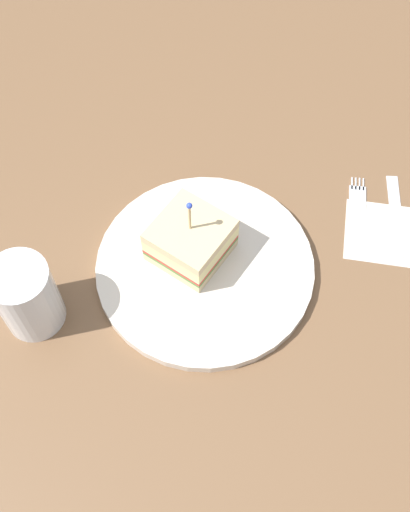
{
  "coord_description": "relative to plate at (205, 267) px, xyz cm",
  "views": [
    {
      "loc": [
        37.26,
        5.56,
        67.51
      ],
      "look_at": [
        0.0,
        0.0,
        3.3
      ],
      "focal_mm": 44.41,
      "sensor_mm": 36.0,
      "label": 1
    }
  ],
  "objects": [
    {
      "name": "napkin",
      "position": [
        -8.54,
        20.82,
        -0.58
      ],
      "size": [
        9.25,
        8.35,
        0.15
      ],
      "primitive_type": "cube",
      "rotation": [
        0.0,
        0.0,
        9.41
      ],
      "color": "beige",
      "rests_on": "ground_plane"
    },
    {
      "name": "fork",
      "position": [
        -12.22,
        18.19,
        -0.48
      ],
      "size": [
        11.96,
        2.28,
        0.35
      ],
      "color": "silver",
      "rests_on": "ground_plane"
    },
    {
      "name": "drink_glass",
      "position": [
        8.97,
        -18.64,
        3.92
      ],
      "size": [
        6.94,
        6.94,
        9.76
      ],
      "color": "#B74C33",
      "rests_on": "ground_plane"
    },
    {
      "name": "sandwich_half_center",
      "position": [
        -1.53,
        -1.95,
        3.33
      ],
      "size": [
        11.03,
        11.01,
        10.1
      ],
      "color": "beige",
      "rests_on": "plate"
    },
    {
      "name": "ground_plane",
      "position": [
        0.0,
        0.0,
        -1.65
      ],
      "size": [
        110.36,
        110.36,
        2.0
      ],
      "primitive_type": "cube",
      "color": "brown"
    },
    {
      "name": "plate",
      "position": [
        0.0,
        0.0,
        0.0
      ],
      "size": [
        26.39,
        26.39,
        1.3
      ],
      "primitive_type": "cylinder",
      "color": "silver",
      "rests_on": "ground_plane"
    },
    {
      "name": "knife",
      "position": [
        -12.18,
        23.07,
        -0.48
      ],
      "size": [
        12.9,
        2.13,
        0.35
      ],
      "color": "silver",
      "rests_on": "ground_plane"
    }
  ]
}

